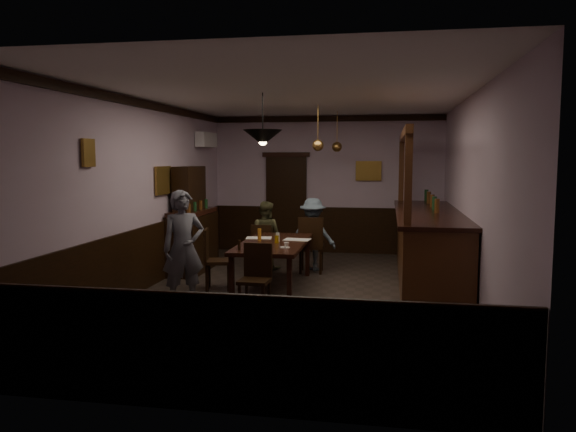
% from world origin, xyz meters
% --- Properties ---
extents(room, '(5.01, 8.01, 3.01)m').
position_xyz_m(room, '(0.00, 0.00, 1.50)').
color(room, '#2D2621').
rests_on(room, ground).
extents(dining_table, '(1.04, 2.22, 0.75)m').
position_xyz_m(dining_table, '(-0.46, 0.40, 0.69)').
color(dining_table, black).
rests_on(dining_table, ground).
extents(chair_far_left, '(0.40, 0.40, 0.87)m').
position_xyz_m(chair_far_left, '(-0.93, 1.67, 0.48)').
color(chair_far_left, black).
rests_on(chair_far_left, ground).
extents(chair_far_right, '(0.47, 0.47, 1.03)m').
position_xyz_m(chair_far_right, '(-0.03, 1.68, 0.56)').
color(chair_far_right, black).
rests_on(chair_far_right, ground).
extents(chair_near, '(0.42, 0.42, 0.92)m').
position_xyz_m(chair_near, '(-0.43, -0.92, 0.50)').
color(chair_near, black).
rests_on(chair_near, ground).
extents(chair_side, '(0.50, 0.50, 0.97)m').
position_xyz_m(chair_side, '(-1.38, 0.17, 0.53)').
color(chair_side, black).
rests_on(chair_side, ground).
extents(person_standing, '(0.72, 0.66, 1.64)m').
position_xyz_m(person_standing, '(-1.49, -0.87, 0.82)').
color(person_standing, '#595A66').
rests_on(person_standing, ground).
extents(person_seated_left, '(0.71, 0.61, 1.28)m').
position_xyz_m(person_seated_left, '(-0.94, 1.94, 0.64)').
color(person_seated_left, brown).
rests_on(person_seated_left, ground).
extents(person_seated_right, '(0.96, 0.70, 1.34)m').
position_xyz_m(person_seated_right, '(-0.04, 1.96, 0.67)').
color(person_seated_right, slate).
rests_on(person_seated_right, ground).
extents(newspaper_left, '(0.46, 0.36, 0.01)m').
position_xyz_m(newspaper_left, '(-0.79, 0.78, 0.75)').
color(newspaper_left, silver).
rests_on(newspaper_left, dining_table).
extents(newspaper_right, '(0.44, 0.34, 0.01)m').
position_xyz_m(newspaper_right, '(-0.13, 0.70, 0.75)').
color(newspaper_right, silver).
rests_on(newspaper_right, dining_table).
extents(napkin, '(0.15, 0.15, 0.00)m').
position_xyz_m(napkin, '(-0.54, 0.16, 0.75)').
color(napkin, '#EBDD56').
rests_on(napkin, dining_table).
extents(saucer, '(0.15, 0.15, 0.01)m').
position_xyz_m(saucer, '(-0.18, -0.12, 0.76)').
color(saucer, white).
rests_on(saucer, dining_table).
extents(coffee_cup, '(0.08, 0.08, 0.07)m').
position_xyz_m(coffee_cup, '(-0.15, -0.14, 0.80)').
color(coffee_cup, white).
rests_on(coffee_cup, saucer).
extents(pastry_plate, '(0.22, 0.22, 0.01)m').
position_xyz_m(pastry_plate, '(-0.49, -0.18, 0.76)').
color(pastry_plate, white).
rests_on(pastry_plate, dining_table).
extents(pastry_ring_a, '(0.13, 0.13, 0.04)m').
position_xyz_m(pastry_ring_a, '(-0.51, -0.12, 0.79)').
color(pastry_ring_a, '#C68C47').
rests_on(pastry_ring_a, pastry_plate).
extents(pastry_ring_b, '(0.13, 0.13, 0.04)m').
position_xyz_m(pastry_ring_b, '(-0.46, -0.14, 0.79)').
color(pastry_ring_b, '#C68C47').
rests_on(pastry_ring_b, pastry_plate).
extents(soda_can, '(0.07, 0.07, 0.12)m').
position_xyz_m(soda_can, '(-0.39, 0.31, 0.81)').
color(soda_can, gold).
rests_on(soda_can, dining_table).
extents(beer_glass, '(0.06, 0.06, 0.20)m').
position_xyz_m(beer_glass, '(-0.71, 0.48, 0.85)').
color(beer_glass, '#BF721E').
rests_on(beer_glass, dining_table).
extents(water_glass, '(0.06, 0.06, 0.15)m').
position_xyz_m(water_glass, '(-0.39, 0.41, 0.82)').
color(water_glass, silver).
rests_on(water_glass, dining_table).
extents(pepper_mill, '(0.04, 0.04, 0.14)m').
position_xyz_m(pepper_mill, '(-0.81, -0.39, 0.82)').
color(pepper_mill, black).
rests_on(pepper_mill, dining_table).
extents(sideboard, '(0.52, 1.46, 1.93)m').
position_xyz_m(sideboard, '(-2.21, 1.50, 0.77)').
color(sideboard, black).
rests_on(sideboard, ground).
extents(bar_counter, '(1.05, 4.50, 2.52)m').
position_xyz_m(bar_counter, '(1.99, 1.30, 0.64)').
color(bar_counter, '#482413').
rests_on(bar_counter, ground).
extents(door_back, '(0.90, 0.06, 2.10)m').
position_xyz_m(door_back, '(-0.90, 3.95, 1.05)').
color(door_back, black).
rests_on(door_back, ground).
extents(ac_unit, '(0.20, 0.85, 0.30)m').
position_xyz_m(ac_unit, '(-2.38, 2.90, 2.45)').
color(ac_unit, white).
rests_on(ac_unit, ground).
extents(picture_left_small, '(0.04, 0.28, 0.36)m').
position_xyz_m(picture_left_small, '(-2.46, -1.60, 2.15)').
color(picture_left_small, olive).
rests_on(picture_left_small, ground).
extents(picture_left_large, '(0.04, 0.62, 0.48)m').
position_xyz_m(picture_left_large, '(-2.46, 0.80, 1.70)').
color(picture_left_large, olive).
rests_on(picture_left_large, ground).
extents(picture_back, '(0.55, 0.04, 0.42)m').
position_xyz_m(picture_back, '(0.90, 3.96, 1.80)').
color(picture_back, olive).
rests_on(picture_back, ground).
extents(pendant_iron, '(0.56, 0.56, 0.74)m').
position_xyz_m(pendant_iron, '(-0.44, -0.40, 2.37)').
color(pendant_iron, black).
rests_on(pendant_iron, ground).
extents(pendant_brass_mid, '(0.20, 0.20, 0.81)m').
position_xyz_m(pendant_brass_mid, '(0.10, 1.56, 2.30)').
color(pendant_brass_mid, '#BF8C3F').
rests_on(pendant_brass_mid, ground).
extents(pendant_brass_far, '(0.20, 0.20, 0.81)m').
position_xyz_m(pendant_brass_far, '(0.30, 3.02, 2.30)').
color(pendant_brass_far, '#BF8C3F').
rests_on(pendant_brass_far, ground).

